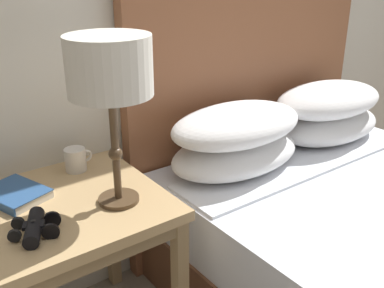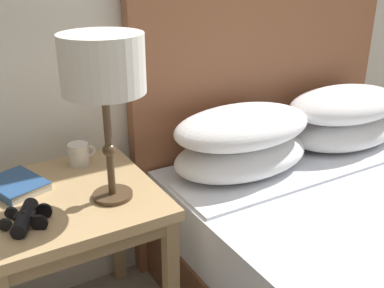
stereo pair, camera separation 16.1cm
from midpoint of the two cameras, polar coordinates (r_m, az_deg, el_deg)
name	(u,v)px [view 1 (the left image)]	position (r m, az deg, el deg)	size (l,w,h in m)	color
nightstand	(71,222)	(1.56, -18.01, -9.51)	(0.58, 0.58, 0.62)	tan
bed	(383,243)	(1.87, 20.85, -11.80)	(1.40, 1.85, 1.34)	brown
table_lamp	(110,71)	(1.32, -13.92, 8.92)	(0.25, 0.25, 0.52)	#4C3823
book_on_nightstand	(15,194)	(1.59, -24.37, -5.92)	(0.21, 0.24, 0.03)	silver
binoculars_pair	(35,227)	(1.38, -22.62, -9.82)	(0.16, 0.16, 0.05)	black
coffee_mug	(76,160)	(1.70, -17.19, -1.96)	(0.10, 0.08, 0.08)	silver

